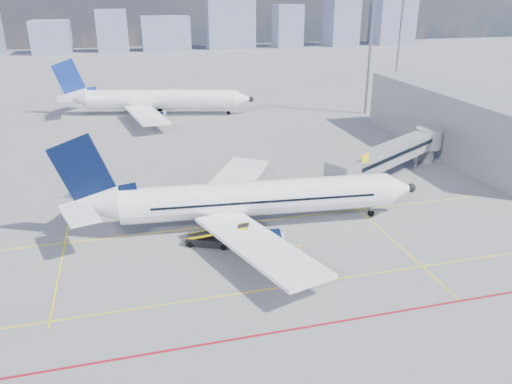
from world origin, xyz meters
TOP-DOWN VIEW (x-y plane):
  - ground at (0.00, 0.00)m, footprint 420.00×420.00m
  - apron_markings at (-0.58, -3.91)m, footprint 90.00×35.12m
  - jet_bridge at (23.51, 16.91)m, footprint 23.55×15.78m
  - terminal_block at (39.95, 26.00)m, footprint 10.00×42.00m
  - floodlight_mast_ne at (38.00, 55.00)m, footprint 3.20×0.61m
  - floodlight_mast_far at (65.00, 90.00)m, footprint 3.20×0.61m
  - distant_skyline at (14.15, 190.00)m, footprint 257.23×15.13m
  - main_aircraft at (-0.70, 7.27)m, footprint 40.44×35.19m
  - second_aircraft at (-6.50, 65.34)m, footprint 41.48×35.62m
  - baggage_tug at (1.62, -2.27)m, footprint 2.60×2.13m
  - cargo_dolly at (-0.25, 0.47)m, footprint 3.26×1.70m
  - belt_loader at (-5.14, 3.56)m, footprint 6.65×4.08m
  - ramp_worker at (2.61, -2.26)m, footprint 0.82×0.88m

SIDE VIEW (x-z plane):
  - ground at x=0.00m, z-range 0.00..0.00m
  - apron_markings at x=-0.58m, z-range 0.00..0.01m
  - belt_loader at x=-5.14m, z-range -0.66..2.08m
  - baggage_tug at x=1.62m, z-range -0.03..1.55m
  - cargo_dolly at x=-0.25m, z-range 0.08..1.80m
  - ramp_worker at x=2.61m, z-range 0.00..2.02m
  - second_aircraft at x=-6.50m, z-range -2.92..9.36m
  - main_aircraft at x=-0.70m, z-range -2.69..9.13m
  - jet_bridge at x=23.51m, z-range 0.59..6.89m
  - terminal_block at x=39.95m, z-range 0.00..10.00m
  - distant_skyline at x=14.15m, z-range -3.09..28.49m
  - floodlight_mast_ne at x=38.00m, z-range 0.86..26.31m
  - floodlight_mast_far at x=65.00m, z-range 0.86..26.31m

